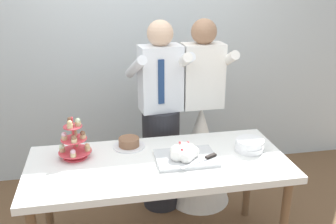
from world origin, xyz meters
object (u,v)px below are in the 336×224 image
at_px(round_cake, 129,143).
at_px(dessert_table, 159,170).
at_px(main_cake_tray, 185,154).
at_px(person_bride, 200,142).
at_px(person_groom, 161,129).
at_px(cupcake_stand, 74,142).
at_px(plate_stack, 249,145).

bearing_deg(round_cake, dessert_table, -55.64).
height_order(main_cake_tray, person_bride, person_bride).
relative_size(dessert_table, person_groom, 1.08).
height_order(cupcake_stand, round_cake, cupcake_stand).
bearing_deg(main_cake_tray, round_cake, 142.62).
bearing_deg(person_bride, dessert_table, -127.07).
distance_m(cupcake_stand, person_bride, 1.20).
distance_m(dessert_table, round_cake, 0.33).
relative_size(round_cake, person_groom, 0.14).
xyz_separation_m(dessert_table, plate_stack, (0.68, 0.03, 0.12)).
relative_size(round_cake, person_bride, 0.14).
bearing_deg(plate_stack, person_groom, 132.69).
xyz_separation_m(dessert_table, person_groom, (0.13, 0.63, 0.05)).
bearing_deg(cupcake_stand, round_cake, 13.90).
xyz_separation_m(round_cake, person_groom, (0.30, 0.36, -0.06)).
relative_size(main_cake_tray, person_bride, 0.25).
xyz_separation_m(dessert_table, person_bride, (0.49, 0.64, -0.12)).
height_order(dessert_table, round_cake, round_cake).
bearing_deg(dessert_table, person_groom, 78.68).
relative_size(main_cake_tray, round_cake, 1.75).
distance_m(plate_stack, person_groom, 0.81).
xyz_separation_m(dessert_table, main_cake_tray, (0.18, -0.02, 0.12)).
relative_size(main_cake_tray, plate_stack, 2.00).
relative_size(dessert_table, plate_stack, 8.57).
distance_m(plate_stack, round_cake, 0.89).
height_order(dessert_table, cupcake_stand, cupcake_stand).
height_order(plate_stack, person_groom, person_groom).
relative_size(dessert_table, cupcake_stand, 5.90).
relative_size(dessert_table, person_bride, 1.08).
bearing_deg(dessert_table, person_bride, 52.93).
height_order(dessert_table, person_bride, person_bride).
xyz_separation_m(dessert_table, cupcake_stand, (-0.57, 0.17, 0.19)).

